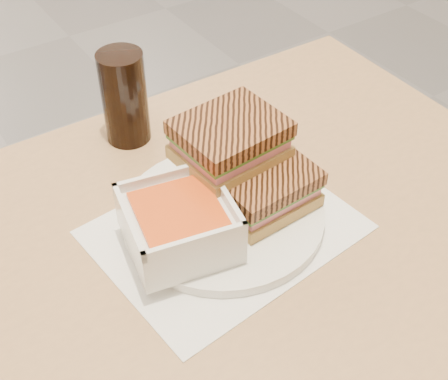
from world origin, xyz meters
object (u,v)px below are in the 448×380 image
main_table (149,331)px  panini_lower (264,187)px  cola_glass (124,98)px  plate (223,214)px  soup_bowl (179,225)px

main_table → panini_lower: 0.25m
panini_lower → cola_glass: bearing=106.4°
main_table → plate: (0.14, 0.03, 0.12)m
plate → panini_lower: (0.05, -0.02, 0.04)m
main_table → panini_lower: size_ratio=9.20×
plate → soup_bowl: bearing=-166.4°
main_table → soup_bowl: 0.17m
plate → soup_bowl: 0.09m
plate → panini_lower: bearing=-19.2°
main_table → soup_bowl: bearing=10.3°
soup_bowl → plate: bearing=13.6°
main_table → soup_bowl: (0.06, 0.01, 0.16)m
plate → panini_lower: 0.07m
main_table → panini_lower: (0.19, 0.01, 0.16)m
soup_bowl → main_table: bearing=-169.7°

